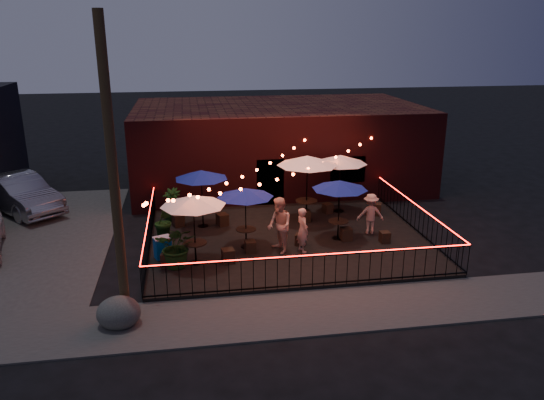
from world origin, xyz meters
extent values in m
plane|color=black|center=(0.00, 0.00, 0.00)|extent=(110.00, 110.00, 0.00)
cube|color=black|center=(0.00, 2.00, 0.07)|extent=(10.00, 8.00, 0.15)
cube|color=#3C3A37|center=(0.00, -3.25, 0.03)|extent=(18.00, 2.50, 0.05)
cube|color=black|center=(1.00, 10.00, 2.00)|extent=(14.00, 8.00, 4.00)
cube|color=black|center=(0.00, 6.12, 1.10)|extent=(1.20, 0.24, 2.20)
cube|color=black|center=(3.50, 6.12, 1.60)|extent=(1.60, 0.24, 1.20)
cylinder|color=#3E2F19|center=(-5.40, -2.60, 4.00)|extent=(0.26, 0.26, 8.00)
cube|color=black|center=(0.00, -2.00, 0.23)|extent=(10.00, 0.04, 0.04)
cube|color=black|center=(0.00, -2.00, 1.15)|extent=(10.00, 0.04, 0.04)
cube|color=red|center=(0.00, -2.00, 1.18)|extent=(10.00, 0.03, 0.02)
cube|color=black|center=(-5.00, 2.00, 0.23)|extent=(0.04, 8.00, 0.04)
cube|color=black|center=(-5.00, 2.00, 1.15)|extent=(0.04, 8.00, 0.04)
cube|color=red|center=(-5.00, 2.00, 1.18)|extent=(0.03, 8.00, 0.02)
cube|color=black|center=(5.00, 2.00, 0.23)|extent=(0.04, 8.00, 0.04)
cube|color=black|center=(5.00, 2.00, 1.15)|extent=(0.04, 8.00, 0.04)
cube|color=red|center=(5.00, 2.00, 1.18)|extent=(0.03, 8.00, 0.02)
cylinder|color=black|center=(-3.42, 0.28, 0.16)|extent=(0.43, 0.43, 0.03)
cylinder|color=black|center=(-3.42, 0.28, 0.51)|extent=(0.06, 0.06, 0.70)
cylinder|color=black|center=(-3.42, 0.28, 0.87)|extent=(0.77, 0.77, 0.04)
cylinder|color=black|center=(-3.42, 0.28, 1.31)|extent=(0.04, 0.04, 2.32)
cone|color=white|center=(-3.42, 0.28, 2.33)|extent=(2.31, 2.31, 0.34)
cylinder|color=black|center=(-3.05, 3.74, 0.16)|extent=(0.41, 0.41, 0.03)
cylinder|color=black|center=(-3.05, 3.74, 0.50)|extent=(0.06, 0.06, 0.68)
cylinder|color=black|center=(-3.05, 3.74, 0.85)|extent=(0.75, 0.75, 0.04)
cylinder|color=black|center=(-3.05, 3.74, 1.28)|extent=(0.04, 0.04, 2.26)
cone|color=navy|center=(-3.05, 3.74, 2.26)|extent=(2.65, 2.65, 0.33)
cylinder|color=black|center=(-1.61, 1.40, 0.16)|extent=(0.40, 0.40, 0.03)
cylinder|color=black|center=(-1.61, 1.40, 0.48)|extent=(0.05, 0.05, 0.65)
cylinder|color=black|center=(-1.61, 1.40, 0.81)|extent=(0.72, 0.72, 0.04)
cylinder|color=black|center=(-1.61, 1.40, 1.23)|extent=(0.04, 0.04, 2.16)
cone|color=navy|center=(-1.61, 1.40, 2.17)|extent=(2.07, 2.07, 0.31)
cylinder|color=black|center=(1.13, 3.81, 0.17)|extent=(0.49, 0.49, 0.03)
cylinder|color=black|center=(1.13, 3.81, 0.56)|extent=(0.07, 0.07, 0.80)
cylinder|color=black|center=(1.13, 3.81, 0.97)|extent=(0.88, 0.88, 0.04)
cylinder|color=black|center=(1.13, 3.81, 1.48)|extent=(0.05, 0.05, 2.65)
cone|color=white|center=(1.13, 3.81, 2.64)|extent=(2.78, 2.78, 0.39)
cylinder|color=black|center=(1.83, 1.64, 0.16)|extent=(0.41, 0.41, 0.03)
cylinder|color=black|center=(1.83, 1.64, 0.49)|extent=(0.06, 0.06, 0.66)
cylinder|color=black|center=(1.83, 1.64, 0.83)|extent=(0.74, 0.74, 0.04)
cylinder|color=black|center=(1.83, 1.64, 1.26)|extent=(0.04, 0.04, 2.21)
cone|color=navy|center=(1.83, 1.64, 2.22)|extent=(2.62, 2.62, 0.32)
cylinder|color=black|center=(2.73, 4.66, 0.17)|extent=(0.44, 0.44, 0.03)
cylinder|color=black|center=(2.73, 4.66, 0.52)|extent=(0.06, 0.06, 0.73)
cylinder|color=black|center=(2.73, 4.66, 0.90)|extent=(0.81, 0.81, 0.04)
cylinder|color=black|center=(2.73, 4.66, 1.36)|extent=(0.04, 0.04, 2.43)
cone|color=white|center=(2.73, 4.66, 2.42)|extent=(2.93, 2.93, 0.35)
cube|color=black|center=(-4.31, 0.11, 0.40)|extent=(0.48, 0.48, 0.50)
cube|color=black|center=(-2.36, 0.15, 0.39)|extent=(0.45, 0.45, 0.47)
cube|color=black|center=(-4.01, 3.91, 0.39)|extent=(0.53, 0.53, 0.49)
cube|color=black|center=(-2.29, 3.72, 0.39)|extent=(0.52, 0.52, 0.47)
cube|color=black|center=(-1.53, 0.86, 0.36)|extent=(0.38, 0.38, 0.43)
cube|color=black|center=(0.33, 1.25, 0.36)|extent=(0.46, 0.46, 0.42)
cube|color=black|center=(0.03, 3.82, 0.38)|extent=(0.39, 0.39, 0.45)
cube|color=black|center=(1.04, 3.64, 0.38)|extent=(0.41, 0.41, 0.46)
cube|color=black|center=(2.09, 1.44, 0.38)|extent=(0.40, 0.40, 0.47)
cube|color=black|center=(3.41, 1.00, 0.35)|extent=(0.35, 0.35, 0.40)
cube|color=black|center=(2.20, 4.50, 0.36)|extent=(0.45, 0.45, 0.41)
cube|color=black|center=(4.15, 3.97, 0.39)|extent=(0.54, 0.54, 0.49)
imported|color=tan|center=(0.27, 0.67, 0.95)|extent=(0.53, 0.66, 1.59)
imported|color=tan|center=(-0.52, 0.75, 1.13)|extent=(0.96, 1.11, 1.96)
imported|color=tan|center=(3.18, 1.97, 0.93)|extent=(1.09, 0.73, 1.56)
imported|color=#1E4012|center=(-4.00, 0.08, 0.87)|extent=(1.48, 1.35, 1.44)
imported|color=#133B0B|center=(-4.46, 2.65, 0.85)|extent=(0.82, 0.69, 1.40)
imported|color=#113C0F|center=(-4.24, 4.68, 0.81)|extent=(0.96, 0.96, 1.31)
cube|color=#075AB6|center=(-4.50, 0.88, 0.51)|extent=(0.64, 0.55, 0.71)
cube|color=silver|center=(-4.50, 0.88, 0.88)|extent=(0.68, 0.59, 0.04)
ellipsoid|color=#464641|center=(-5.52, -3.13, 0.40)|extent=(1.20, 1.08, 0.80)
imported|color=gray|center=(-10.74, 7.24, 0.81)|extent=(4.51, 4.87, 1.63)
camera|label=1|loc=(-3.51, -16.02, 7.49)|focal=35.00mm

